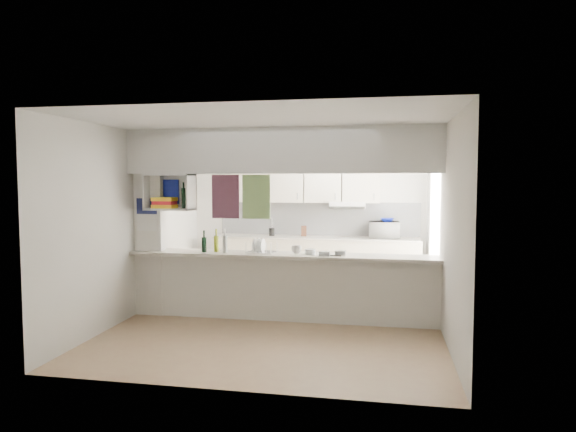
% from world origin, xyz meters
% --- Properties ---
extents(floor, '(4.80, 4.80, 0.00)m').
position_xyz_m(floor, '(0.00, 0.00, 0.00)').
color(floor, '#A67E60').
rests_on(floor, ground).
extents(ceiling, '(4.80, 4.80, 0.00)m').
position_xyz_m(ceiling, '(0.00, 0.00, 2.60)').
color(ceiling, white).
rests_on(ceiling, wall_back).
extents(wall_back, '(4.20, 0.00, 4.20)m').
position_xyz_m(wall_back, '(0.00, 2.40, 1.30)').
color(wall_back, silver).
rests_on(wall_back, floor).
extents(wall_left, '(0.00, 4.80, 4.80)m').
position_xyz_m(wall_left, '(-2.10, 0.00, 1.30)').
color(wall_left, silver).
rests_on(wall_left, floor).
extents(wall_right, '(0.00, 4.80, 4.80)m').
position_xyz_m(wall_right, '(2.10, 0.00, 1.30)').
color(wall_right, silver).
rests_on(wall_right, floor).
extents(servery_partition, '(4.20, 0.50, 2.60)m').
position_xyz_m(servery_partition, '(-0.17, 0.00, 1.66)').
color(servery_partition, silver).
rests_on(servery_partition, floor).
extents(cubby_shelf, '(0.65, 0.35, 0.50)m').
position_xyz_m(cubby_shelf, '(-1.57, -0.06, 1.71)').
color(cubby_shelf, white).
rests_on(cubby_shelf, bulkhead).
extents(kitchen_run, '(3.60, 0.63, 2.24)m').
position_xyz_m(kitchen_run, '(0.16, 2.14, 0.83)').
color(kitchen_run, beige).
rests_on(kitchen_run, floor).
extents(microwave, '(0.53, 0.37, 0.28)m').
position_xyz_m(microwave, '(1.38, 2.14, 1.06)').
color(microwave, white).
rests_on(microwave, bench_top).
extents(bowl, '(0.24, 0.24, 0.06)m').
position_xyz_m(bowl, '(1.42, 2.15, 1.23)').
color(bowl, navy).
rests_on(bowl, microwave).
extents(dish_rack, '(0.41, 0.33, 0.20)m').
position_xyz_m(dish_rack, '(-0.28, 0.03, 1.00)').
color(dish_rack, silver).
rests_on(dish_rack, breakfast_bar).
extents(cup, '(0.17, 0.17, 0.11)m').
position_xyz_m(cup, '(0.22, -0.07, 0.99)').
color(cup, white).
rests_on(cup, dish_rack).
extents(wine_bottles, '(0.37, 0.15, 0.33)m').
position_xyz_m(wine_bottles, '(-0.92, -0.05, 1.04)').
color(wine_bottles, black).
rests_on(wine_bottles, breakfast_bar).
extents(plastic_tubs, '(0.55, 0.22, 0.07)m').
position_xyz_m(plastic_tubs, '(0.57, -0.04, 0.95)').
color(plastic_tubs, silver).
rests_on(plastic_tubs, breakfast_bar).
extents(utensil_jar, '(0.10, 0.10, 0.14)m').
position_xyz_m(utensil_jar, '(-0.60, 2.15, 0.99)').
color(utensil_jar, black).
rests_on(utensil_jar, bench_top).
extents(knife_block, '(0.11, 0.09, 0.19)m').
position_xyz_m(knife_block, '(-0.03, 2.18, 1.01)').
color(knife_block, '#4E2B1A').
rests_on(knife_block, bench_top).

